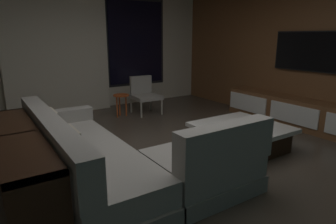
# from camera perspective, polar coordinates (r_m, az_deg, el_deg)

# --- Properties ---
(floor) EXTENTS (9.20, 9.20, 0.00)m
(floor) POSITION_cam_1_polar(r_m,az_deg,el_deg) (3.83, 1.74, -10.35)
(floor) COLOR #473D33
(back_wall_with_window) EXTENTS (6.60, 0.30, 2.70)m
(back_wall_with_window) POSITION_cam_1_polar(r_m,az_deg,el_deg) (6.74, -16.89, 11.70)
(back_wall_with_window) COLOR beige
(back_wall_with_window) RESTS_ON floor
(media_wall) EXTENTS (0.12, 7.80, 2.70)m
(media_wall) POSITION_cam_1_polar(r_m,az_deg,el_deg) (5.81, 27.91, 10.34)
(media_wall) COLOR brown
(media_wall) RESTS_ON floor
(sectional_couch) EXTENTS (1.98, 2.50, 0.82)m
(sectional_couch) POSITION_cam_1_polar(r_m,az_deg,el_deg) (3.30, -10.14, -9.33)
(sectional_couch) COLOR gray
(sectional_couch) RESTS_ON floor
(coffee_table) EXTENTS (1.16, 1.16, 0.36)m
(coffee_table) POSITION_cam_1_polar(r_m,az_deg,el_deg) (4.42, 14.01, -4.68)
(coffee_table) COLOR #311B10
(coffee_table) RESTS_ON floor
(book_stack_on_coffee_table) EXTENTS (0.30, 0.22, 0.12)m
(book_stack_on_coffee_table) POSITION_cam_1_polar(r_m,az_deg,el_deg) (4.19, 15.58, -2.56)
(book_stack_on_coffee_table) COLOR #4E3D7F
(book_stack_on_coffee_table) RESTS_ON coffee_table
(accent_chair_near_window) EXTENTS (0.56, 0.58, 0.78)m
(accent_chair_near_window) POSITION_cam_1_polar(r_m,az_deg,el_deg) (6.28, -4.66, 3.74)
(accent_chair_near_window) COLOR #B2ADA0
(accent_chair_near_window) RESTS_ON floor
(side_stool) EXTENTS (0.32, 0.32, 0.46)m
(side_stool) POSITION_cam_1_polar(r_m,az_deg,el_deg) (6.04, -9.12, 2.57)
(side_stool) COLOR #BF4C1E
(side_stool) RESTS_ON floor
(media_console) EXTENTS (0.46, 3.10, 0.52)m
(media_console) POSITION_cam_1_polar(r_m,az_deg,el_deg) (5.74, 24.75, -0.49)
(media_console) COLOR brown
(media_console) RESTS_ON floor
(mounted_tv) EXTENTS (0.05, 1.21, 0.70)m
(mounted_tv) POSITION_cam_1_polar(r_m,az_deg,el_deg) (5.84, 25.23, 10.66)
(mounted_tv) COLOR black
(console_table_behind_couch) EXTENTS (0.40, 2.10, 0.74)m
(console_table_behind_couch) POSITION_cam_1_polar(r_m,az_deg,el_deg) (3.17, -26.74, -9.43)
(console_table_behind_couch) COLOR #311B10
(console_table_behind_couch) RESTS_ON floor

